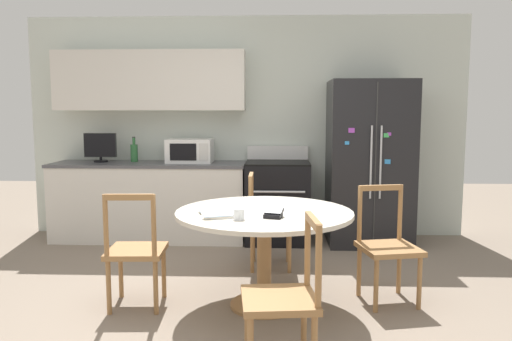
% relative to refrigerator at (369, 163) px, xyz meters
% --- Properties ---
extents(ground_plane, '(14.00, 14.00, 0.00)m').
position_rel_refrigerator_xyz_m(ground_plane, '(-1.41, -2.22, -0.91)').
color(ground_plane, gray).
extents(back_wall, '(5.20, 0.44, 2.60)m').
position_rel_refrigerator_xyz_m(back_wall, '(-1.71, 0.37, 0.53)').
color(back_wall, silver).
rests_on(back_wall, ground_plane).
extents(kitchen_counter, '(2.23, 0.64, 0.90)m').
position_rel_refrigerator_xyz_m(kitchen_counter, '(-2.51, 0.07, -0.46)').
color(kitchen_counter, silver).
rests_on(kitchen_counter, ground_plane).
extents(refrigerator, '(0.91, 0.74, 1.83)m').
position_rel_refrigerator_xyz_m(refrigerator, '(0.00, 0.00, 0.00)').
color(refrigerator, black).
rests_on(refrigerator, ground_plane).
extents(oven_range, '(0.72, 0.68, 1.08)m').
position_rel_refrigerator_xyz_m(oven_range, '(-1.02, 0.04, -0.45)').
color(oven_range, black).
rests_on(oven_range, ground_plane).
extents(microwave, '(0.51, 0.38, 0.27)m').
position_rel_refrigerator_xyz_m(microwave, '(-2.04, 0.11, 0.12)').
color(microwave, white).
rests_on(microwave, kitchen_counter).
extents(countertop_tv, '(0.37, 0.16, 0.34)m').
position_rel_refrigerator_xyz_m(countertop_tv, '(-3.09, 0.11, 0.17)').
color(countertop_tv, black).
rests_on(countertop_tv, kitchen_counter).
extents(counter_bottle, '(0.08, 0.08, 0.29)m').
position_rel_refrigerator_xyz_m(counter_bottle, '(-2.71, 0.18, 0.10)').
color(counter_bottle, '#2D6B38').
rests_on(counter_bottle, kitchen_counter).
extents(dining_table, '(1.33, 1.33, 0.74)m').
position_rel_refrigerator_xyz_m(dining_table, '(-1.13, -1.92, -0.29)').
color(dining_table, beige).
rests_on(dining_table, ground_plane).
extents(dining_chair_right, '(0.50, 0.50, 0.90)m').
position_rel_refrigerator_xyz_m(dining_chair_right, '(-0.17, -1.77, -0.48)').
color(dining_chair_right, '#9E7042').
rests_on(dining_chair_right, ground_plane).
extents(dining_chair_left, '(0.44, 0.44, 0.90)m').
position_rel_refrigerator_xyz_m(dining_chair_left, '(-2.10, -1.97, -0.48)').
color(dining_chair_left, '#9E7042').
rests_on(dining_chair_left, ground_plane).
extents(dining_chair_far, '(0.43, 0.43, 0.90)m').
position_rel_refrigerator_xyz_m(dining_chair_far, '(-1.12, -0.94, -0.48)').
color(dining_chair_far, '#9E7042').
rests_on(dining_chair_far, ground_plane).
extents(dining_chair_near, '(0.46, 0.46, 0.90)m').
position_rel_refrigerator_xyz_m(dining_chair_near, '(-0.99, -2.88, -0.48)').
color(dining_chair_near, '#9E7042').
rests_on(dining_chair_near, ground_plane).
extents(candle_glass, '(0.08, 0.08, 0.08)m').
position_rel_refrigerator_xyz_m(candle_glass, '(-1.29, -2.23, -0.14)').
color(candle_glass, silver).
rests_on(candle_glass, dining_table).
extents(wallet, '(0.15, 0.15, 0.07)m').
position_rel_refrigerator_xyz_m(wallet, '(-1.05, -2.14, -0.14)').
color(wallet, black).
rests_on(wallet, dining_table).
extents(mail_stack, '(0.30, 0.35, 0.02)m').
position_rel_refrigerator_xyz_m(mail_stack, '(-1.47, -2.08, -0.16)').
color(mail_stack, white).
rests_on(mail_stack, dining_table).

